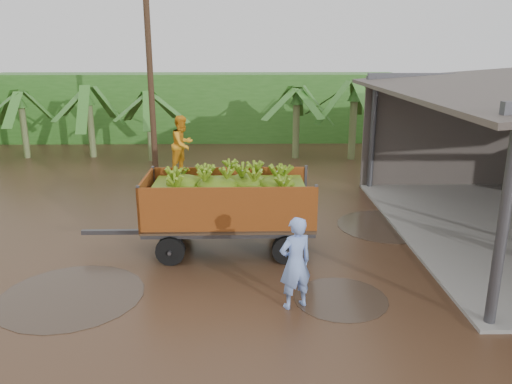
# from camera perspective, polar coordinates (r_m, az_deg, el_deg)

# --- Properties ---
(ground) EXTENTS (100.00, 100.00, 0.00)m
(ground) POSITION_cam_1_polar(r_m,az_deg,el_deg) (12.83, -4.70, -6.57)
(ground) COLOR black
(ground) RESTS_ON ground
(hedge_north) EXTENTS (22.00, 3.00, 3.60)m
(hedge_north) POSITION_cam_1_polar(r_m,az_deg,el_deg) (28.13, -6.88, 9.64)
(hedge_north) COLOR #2D661E
(hedge_north) RESTS_ON ground
(banana_trailer) EXTENTS (5.77, 2.04, 3.36)m
(banana_trailer) POSITION_cam_1_polar(r_m,az_deg,el_deg) (12.38, -3.22, -1.19)
(banana_trailer) COLOR #AE5318
(banana_trailer) RESTS_ON ground
(man_blue) EXTENTS (0.81, 0.68, 1.88)m
(man_blue) POSITION_cam_1_polar(r_m,az_deg,el_deg) (9.78, 4.51, -8.09)
(man_blue) COLOR #7F9FE9
(man_blue) RESTS_ON ground
(utility_pole) EXTENTS (1.20, 0.24, 7.73)m
(utility_pole) POSITION_cam_1_polar(r_m,az_deg,el_deg) (20.50, -11.99, 12.97)
(utility_pole) COLOR #47301E
(utility_pole) RESTS_ON ground
(banana_plants) EXTENTS (25.02, 20.90, 4.12)m
(banana_plants) POSITION_cam_1_polar(r_m,az_deg,el_deg) (19.74, -20.18, 5.87)
(banana_plants) COLOR #2D661E
(banana_plants) RESTS_ON ground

